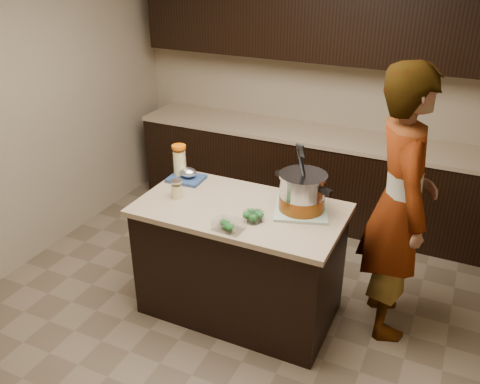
% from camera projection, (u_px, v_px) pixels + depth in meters
% --- Properties ---
extents(ground_plane, '(4.00, 4.00, 0.00)m').
position_uv_depth(ground_plane, '(240.00, 308.00, 3.97)').
color(ground_plane, brown).
rests_on(ground_plane, ground).
extents(room_shell, '(4.04, 4.04, 2.72)m').
position_uv_depth(room_shell, '(240.00, 94.00, 3.20)').
color(room_shell, tan).
rests_on(room_shell, ground).
extents(back_cabinets, '(3.60, 0.63, 2.33)m').
position_uv_depth(back_cabinets, '(316.00, 127.00, 4.96)').
color(back_cabinets, black).
rests_on(back_cabinets, ground).
extents(island, '(1.46, 0.81, 0.90)m').
position_uv_depth(island, '(240.00, 260.00, 3.77)').
color(island, black).
rests_on(island, ground).
extents(dish_towel, '(0.45, 0.45, 0.02)m').
position_uv_depth(dish_towel, '(301.00, 210.00, 3.51)').
color(dish_towel, '#5B8861').
rests_on(dish_towel, island).
extents(stock_pot, '(0.45, 0.42, 0.47)m').
position_uv_depth(stock_pot, '(302.00, 194.00, 3.46)').
color(stock_pot, '#B7B7BC').
rests_on(stock_pot, dish_towel).
extents(lemonade_pitcher, '(0.12, 0.12, 0.27)m').
position_uv_depth(lemonade_pitcher, '(180.00, 163.00, 3.96)').
color(lemonade_pitcher, '#E1DA89').
rests_on(lemonade_pitcher, island).
extents(mason_jar, '(0.10, 0.10, 0.14)m').
position_uv_depth(mason_jar, '(177.00, 189.00, 3.68)').
color(mason_jar, '#E1DA89').
rests_on(mason_jar, island).
extents(broccoli_tub_left, '(0.17, 0.17, 0.06)m').
position_uv_depth(broccoli_tub_left, '(252.00, 217.00, 3.39)').
color(broccoli_tub_left, silver).
rests_on(broccoli_tub_left, island).
extents(broccoli_tub_right, '(0.16, 0.16, 0.06)m').
position_uv_depth(broccoli_tub_right, '(255.00, 216.00, 3.40)').
color(broccoli_tub_right, silver).
rests_on(broccoli_tub_right, island).
extents(broccoli_tub_rect, '(0.20, 0.15, 0.07)m').
position_uv_depth(broccoli_tub_rect, '(229.00, 225.00, 3.28)').
color(broccoli_tub_rect, silver).
rests_on(broccoli_tub_rect, island).
extents(blue_tray, '(0.28, 0.23, 0.10)m').
position_uv_depth(blue_tray, '(187.00, 176.00, 3.95)').
color(blue_tray, navy).
rests_on(blue_tray, island).
extents(person, '(0.70, 0.84, 1.95)m').
position_uv_depth(person, '(399.00, 206.00, 3.43)').
color(person, gray).
rests_on(person, ground).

